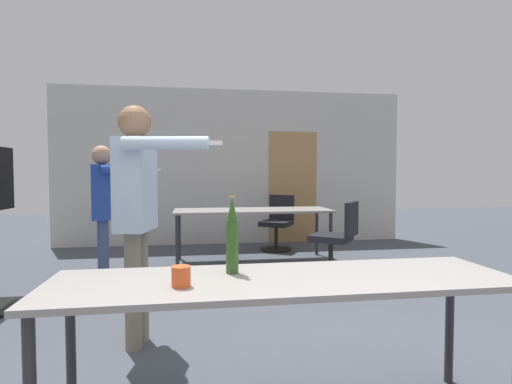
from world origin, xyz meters
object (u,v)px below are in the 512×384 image
at_px(drink_cup, 181,276).
at_px(person_left_plaid, 104,201).
at_px(person_near_casual, 138,199).
at_px(beer_bottle, 232,237).
at_px(office_chair_side_rolled, 278,225).
at_px(office_chair_far_left, 337,241).

bearing_deg(drink_cup, person_left_plaid, 108.45).
relative_size(person_near_casual, person_left_plaid, 1.11).
bearing_deg(beer_bottle, person_near_casual, 121.72).
height_order(person_near_casual, office_chair_side_rolled, person_near_casual).
bearing_deg(drink_cup, office_chair_side_rolled, 72.95).
bearing_deg(office_chair_side_rolled, office_chair_far_left, 135.07).
height_order(office_chair_side_rolled, drink_cup, office_chair_side_rolled).
xyz_separation_m(office_chair_far_left, beer_bottle, (-1.56, -2.69, 0.51)).
bearing_deg(person_left_plaid, beer_bottle, 13.78).
bearing_deg(office_chair_side_rolled, beer_bottle, 108.53).
bearing_deg(office_chair_side_rolled, person_near_casual, 96.32).
distance_m(office_chair_far_left, beer_bottle, 3.15).
xyz_separation_m(person_left_plaid, office_chair_far_left, (2.76, 0.08, -0.53)).
bearing_deg(office_chair_far_left, beer_bottle, -173.35).
xyz_separation_m(person_left_plaid, beer_bottle, (1.20, -2.61, -0.02)).
relative_size(office_chair_side_rolled, drink_cup, 9.66).
relative_size(person_near_casual, office_chair_far_left, 1.90).
distance_m(person_left_plaid, office_chair_far_left, 2.81).
relative_size(person_left_plaid, office_chair_side_rolled, 1.75).
bearing_deg(office_chair_far_left, office_chair_side_rolled, 48.48).
xyz_separation_m(person_near_casual, person_left_plaid, (-0.59, 1.63, -0.13)).
xyz_separation_m(office_chair_side_rolled, office_chair_far_left, (0.37, -1.80, 0.02)).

